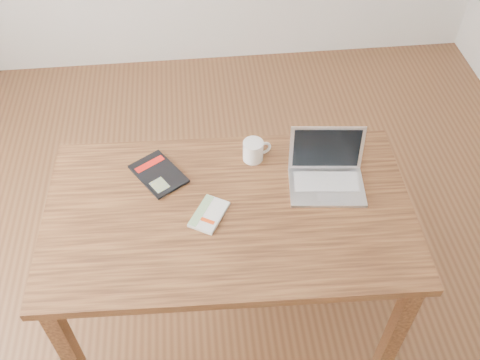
{
  "coord_description": "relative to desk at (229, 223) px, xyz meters",
  "views": [
    {
      "loc": [
        -0.08,
        -1.47,
        2.38
      ],
      "look_at": [
        0.07,
        -0.07,
        0.85
      ],
      "focal_mm": 40.0,
      "sensor_mm": 36.0,
      "label": 1
    }
  ],
  "objects": [
    {
      "name": "desk",
      "position": [
        0.0,
        0.0,
        0.0
      ],
      "size": [
        1.49,
        0.89,
        0.75
      ],
      "rotation": [
        0.0,
        0.0,
        -0.04
      ],
      "color": "#512F18",
      "rests_on": "ground"
    },
    {
      "name": "laptop",
      "position": [
        0.41,
        0.11,
        0.14
      ],
      "size": [
        0.33,
        0.28,
        0.21
      ],
      "rotation": [
        0.0,
        0.0,
        -0.11
      ],
      "color": "silver",
      "rests_on": "desk"
    },
    {
      "name": "white_guidebook",
      "position": [
        -0.08,
        -0.02,
        0.1
      ],
      "size": [
        0.18,
        0.2,
        0.02
      ],
      "rotation": [
        0.0,
        0.0,
        -0.52
      ],
      "color": "silver",
      "rests_on": "desk"
    },
    {
      "name": "black_guidebook",
      "position": [
        -0.28,
        0.22,
        0.1
      ],
      "size": [
        0.26,
        0.28,
        0.01
      ],
      "rotation": [
        0.0,
        0.0,
        0.58
      ],
      "color": "black",
      "rests_on": "desk"
    },
    {
      "name": "coffee_mug",
      "position": [
        0.13,
        0.27,
        0.14
      ],
      "size": [
        0.12,
        0.09,
        0.09
      ],
      "rotation": [
        0.0,
        0.0,
        0.23
      ],
      "color": "white",
      "rests_on": "desk"
    },
    {
      "name": "room",
      "position": [
        -0.09,
        0.13,
        0.69
      ],
      "size": [
        4.04,
        4.04,
        2.7
      ],
      "color": "#55331D",
      "rests_on": "ground"
    }
  ]
}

